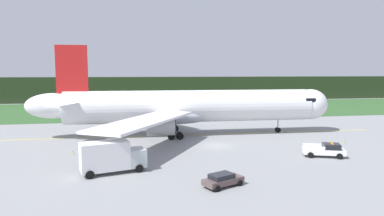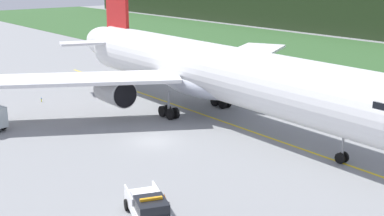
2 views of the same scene
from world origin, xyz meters
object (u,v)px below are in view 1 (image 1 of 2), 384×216
ops_pickup_truck (325,150)px  catering_truck (111,156)px  staff_car (223,179)px  apron_cone (305,151)px  airliner (187,107)px

ops_pickup_truck → catering_truck: 27.42m
ops_pickup_truck → catering_truck: size_ratio=0.75×
catering_truck → staff_car: (10.97, -6.43, -1.17)m
catering_truck → apron_cone: bearing=10.3°
ops_pickup_truck → apron_cone: (-1.57, 2.33, -0.59)m
apron_cone → airliner: bearing=130.8°
ops_pickup_truck → staff_car: ops_pickup_truck is taller
catering_truck → apron_cone: (25.73, 4.67, -1.55)m
airliner → apron_cone: 21.66m
catering_truck → staff_car: 12.77m
apron_cone → catering_truck: bearing=-169.7°
catering_truck → apron_cone: 26.20m
airliner → catering_truck: size_ratio=7.16×
ops_pickup_truck → staff_car: size_ratio=1.26×
airliner → staff_car: airliner is taller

